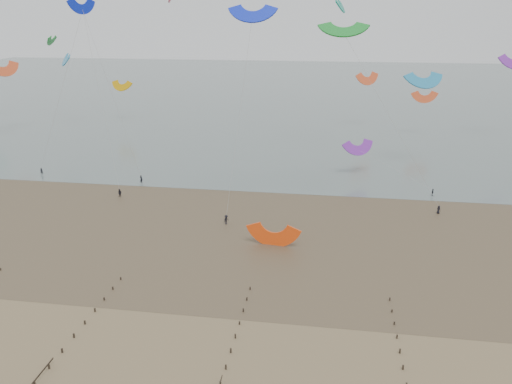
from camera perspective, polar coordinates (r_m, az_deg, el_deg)
ground at (r=58.16m, az=-6.70°, el=-16.75°), size 500.00×500.00×0.00m
sea_and_shore at (r=88.22m, az=-3.56°, el=-3.29°), size 500.00×665.00×0.03m
kitesurfer_lead at (r=109.94m, az=-12.98°, el=1.44°), size 0.76×0.65×1.78m
kitesurfers at (r=98.75m, az=18.24°, el=-1.20°), size 139.13×24.63×1.87m
grounded_kite at (r=79.13m, az=1.97°, el=-6.09°), size 7.86×6.45×3.99m
kites_airborne at (r=138.40m, az=0.69°, el=14.05°), size 246.62×117.72×40.22m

